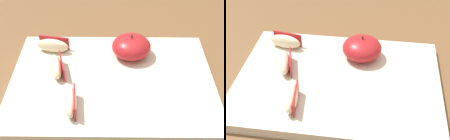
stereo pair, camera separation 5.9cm
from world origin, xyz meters
TOP-DOWN VIEW (x-y plane):
  - dining_table at (0.00, 0.00)m, footprint 1.32×0.99m
  - cutting_board at (0.07, -0.01)m, footprint 0.38×0.28m
  - apple_half_skin_up at (0.11, 0.06)m, footprint 0.08×0.08m
  - apple_wedge_back at (-0.00, -0.09)m, footprint 0.03×0.07m
  - apple_wedge_right at (-0.04, 0.01)m, footprint 0.04×0.07m
  - apple_wedge_left at (-0.05, 0.08)m, footprint 0.07×0.03m

SIDE VIEW (x-z plane):
  - dining_table at x=0.00m, z-range 0.28..1.03m
  - cutting_board at x=0.07m, z-range 0.75..0.77m
  - apple_wedge_back at x=0.00m, z-range 0.77..0.80m
  - apple_wedge_right at x=-0.04m, z-range 0.77..0.80m
  - apple_wedge_left at x=-0.05m, z-range 0.77..0.80m
  - apple_half_skin_up at x=0.11m, z-range 0.76..0.81m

